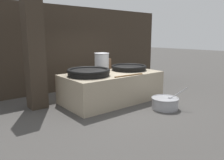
% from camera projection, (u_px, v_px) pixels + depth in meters
% --- Properties ---
extents(ground_plane, '(60.00, 60.00, 0.00)m').
position_uv_depth(ground_plane, '(112.00, 101.00, 7.54)').
color(ground_plane, '#474442').
extents(back_wall, '(9.18, 0.24, 3.37)m').
position_uv_depth(back_wall, '(75.00, 48.00, 9.10)').
color(back_wall, '#382D23').
rests_on(back_wall, ground_plane).
extents(support_pillar, '(0.51, 0.51, 3.37)m').
position_uv_depth(support_pillar, '(34.00, 53.00, 6.51)').
color(support_pillar, '#382D23').
rests_on(support_pillar, ground_plane).
extents(hearth_platform, '(3.32, 1.73, 0.97)m').
position_uv_depth(hearth_platform, '(112.00, 87.00, 7.45)').
color(hearth_platform, tan).
rests_on(hearth_platform, ground_plane).
extents(giant_wok_near, '(1.35, 1.35, 0.22)m').
position_uv_depth(giant_wok_near, '(89.00, 72.00, 6.82)').
color(giant_wok_near, black).
rests_on(giant_wok_near, hearth_platform).
extents(giant_wok_far, '(1.29, 1.29, 0.18)m').
position_uv_depth(giant_wok_far, '(129.00, 67.00, 7.98)').
color(giant_wok_far, black).
rests_on(giant_wok_far, hearth_platform).
extents(stock_pot, '(0.54, 0.54, 0.64)m').
position_uv_depth(stock_pot, '(102.00, 62.00, 7.74)').
color(stock_pot, silver).
rests_on(stock_pot, hearth_platform).
extents(stirring_paddle, '(1.10, 0.12, 0.04)m').
position_uv_depth(stirring_paddle, '(130.00, 75.00, 6.84)').
color(stirring_paddle, brown).
rests_on(stirring_paddle, hearth_platform).
extents(cook, '(0.37, 0.57, 1.56)m').
position_uv_depth(cook, '(106.00, 71.00, 8.62)').
color(cook, brown).
rests_on(cook, ground_plane).
extents(prep_bowl_vegetables, '(0.92, 0.86, 0.69)m').
position_uv_depth(prep_bowl_vegetables, '(165.00, 102.00, 6.67)').
color(prep_bowl_vegetables, '#9E9EA3').
rests_on(prep_bowl_vegetables, ground_plane).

